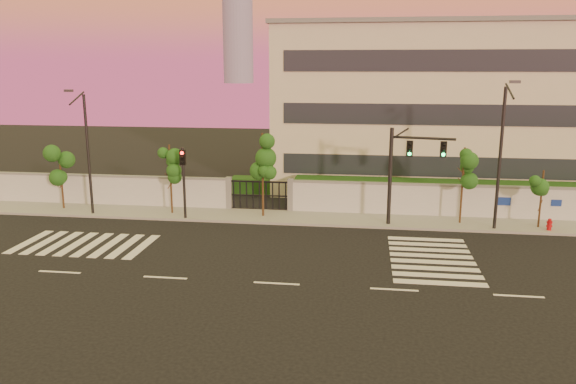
% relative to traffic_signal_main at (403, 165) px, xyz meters
% --- Properties ---
extents(ground, '(120.00, 120.00, 0.00)m').
position_rel_traffic_signal_main_xyz_m(ground, '(-5.81, -9.66, -3.64)').
color(ground, black).
rests_on(ground, ground).
extents(sidewalk, '(60.00, 3.00, 0.15)m').
position_rel_traffic_signal_main_xyz_m(sidewalk, '(-5.81, 0.84, -3.57)').
color(sidewalk, gray).
rests_on(sidewalk, ground).
extents(perimeter_wall, '(60.00, 0.36, 2.20)m').
position_rel_traffic_signal_main_xyz_m(perimeter_wall, '(-5.71, 2.34, -2.57)').
color(perimeter_wall, '#B5B7BC').
rests_on(perimeter_wall, ground).
extents(hedge_row, '(41.00, 4.25, 1.80)m').
position_rel_traffic_signal_main_xyz_m(hedge_row, '(-4.65, 5.08, -2.82)').
color(hedge_row, '#113710').
rests_on(hedge_row, ground).
extents(institutional_building, '(24.40, 12.40, 12.25)m').
position_rel_traffic_signal_main_xyz_m(institutional_building, '(3.19, 12.32, 2.51)').
color(institutional_building, beige).
rests_on(institutional_building, ground).
extents(road_markings, '(57.00, 7.62, 0.02)m').
position_rel_traffic_signal_main_xyz_m(road_markings, '(-7.40, -5.91, -3.63)').
color(road_markings, silver).
rests_on(road_markings, ground).
extents(street_tree_b, '(1.50, 1.20, 3.98)m').
position_rel_traffic_signal_main_xyz_m(street_tree_b, '(-21.46, 0.91, -0.71)').
color(street_tree_b, '#382314').
rests_on(street_tree_b, ground).
extents(street_tree_c, '(1.33, 1.06, 4.46)m').
position_rel_traffic_signal_main_xyz_m(street_tree_c, '(-14.07, 0.69, -0.36)').
color(street_tree_c, '#382314').
rests_on(street_tree_c, ground).
extents(street_tree_d, '(1.62, 1.29, 5.25)m').
position_rel_traffic_signal_main_xyz_m(street_tree_d, '(-8.28, 0.80, 0.22)').
color(street_tree_d, '#382314').
rests_on(street_tree_d, ground).
extents(street_tree_e, '(1.39, 1.11, 4.61)m').
position_rel_traffic_signal_main_xyz_m(street_tree_e, '(3.48, 0.83, -0.25)').
color(street_tree_e, '#382314').
rests_on(street_tree_e, ground).
extents(street_tree_f, '(1.32, 1.05, 3.45)m').
position_rel_traffic_signal_main_xyz_m(street_tree_f, '(7.79, 0.49, -1.10)').
color(street_tree_f, '#382314').
rests_on(street_tree_f, ground).
extents(traffic_signal_main, '(3.62, 0.87, 5.76)m').
position_rel_traffic_signal_main_xyz_m(traffic_signal_main, '(0.00, 0.00, 0.00)').
color(traffic_signal_main, black).
rests_on(traffic_signal_main, ground).
extents(traffic_signal_secondary, '(0.35, 0.34, 4.46)m').
position_rel_traffic_signal_main_xyz_m(traffic_signal_secondary, '(-12.90, -0.37, -0.81)').
color(traffic_signal_secondary, black).
rests_on(traffic_signal_secondary, ground).
extents(streetlight_west, '(0.47, 1.89, 7.86)m').
position_rel_traffic_signal_main_xyz_m(streetlight_west, '(-19.00, -0.25, 0.60)').
color(streetlight_west, black).
rests_on(streetlight_west, ground).
extents(streetlight_east, '(0.50, 2.03, 8.46)m').
position_rel_traffic_signal_main_xyz_m(streetlight_east, '(5.22, -0.30, 0.93)').
color(streetlight_east, black).
rests_on(streetlight_east, ground).
extents(fire_hydrant, '(0.32, 0.31, 0.82)m').
position_rel_traffic_signal_main_xyz_m(fire_hydrant, '(8.19, -0.10, -3.23)').
color(fire_hydrant, '#A80B11').
rests_on(fire_hydrant, ground).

